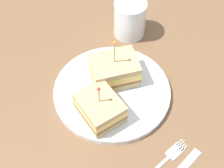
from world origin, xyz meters
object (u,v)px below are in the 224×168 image
object	(u,v)px
sandwich_half_back	(114,70)
fork	(170,156)
plate	(112,91)
sandwich_half_front	(100,108)
drink_glass	(130,21)

from	to	relation	value
sandwich_half_back	fork	bearing A→B (deg)	-15.90
plate	fork	world-z (taller)	plate
fork	sandwich_half_front	bearing A→B (deg)	-168.92
drink_glass	fork	distance (cm)	35.56
plate	sandwich_half_front	size ratio (longest dim) A/B	2.44
sandwich_half_front	sandwich_half_back	size ratio (longest dim) A/B	0.84
sandwich_half_front	fork	bearing A→B (deg)	11.08
sandwich_half_front	fork	xyz separation A→B (cm)	(16.14, 3.16, -3.63)
sandwich_half_front	sandwich_half_back	xyz separation A→B (cm)	(-4.44, 9.02, 0.39)
drink_glass	fork	bearing A→B (deg)	-35.09
sandwich_half_front	sandwich_half_back	world-z (taller)	sandwich_half_back
plate	drink_glass	world-z (taller)	drink_glass
plate	sandwich_half_front	distance (cm)	7.52
sandwich_half_front	plate	bearing A→B (deg)	112.16
drink_glass	plate	bearing A→B (deg)	-59.24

